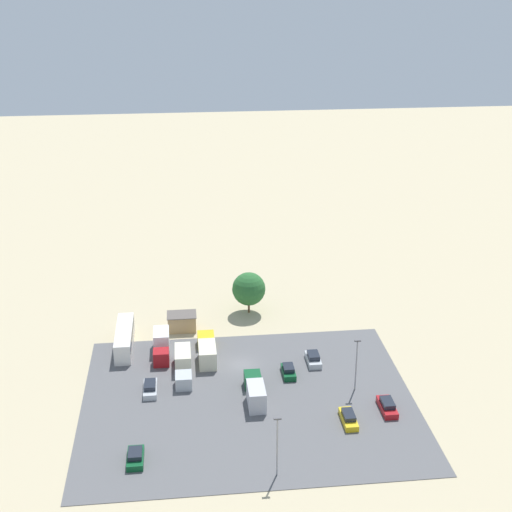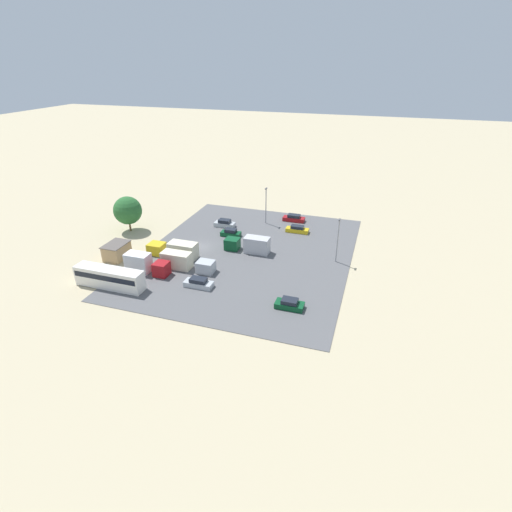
{
  "view_description": "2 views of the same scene",
  "coord_description": "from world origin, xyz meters",
  "px_view_note": "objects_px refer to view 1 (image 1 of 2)",
  "views": [
    {
      "loc": [
        8.04,
        92.85,
        55.95
      ],
      "look_at": [
        0.73,
        25.97,
        28.39
      ],
      "focal_mm": 50.0,
      "sensor_mm": 36.0,
      "label": 1
    },
    {
      "loc": [
        62.45,
        31.39,
        32.91
      ],
      "look_at": [
        5.39,
        12.89,
        2.65
      ],
      "focal_mm": 28.0,
      "sensor_mm": 36.0,
      "label": 2
    }
  ],
  "objects_px": {
    "parked_car_1": "(349,418)",
    "parked_truck_0": "(255,392)",
    "parked_car_0": "(135,457)",
    "parked_truck_3": "(207,350)",
    "shed_building": "(182,322)",
    "parked_car_3": "(288,371)",
    "parked_car_2": "(150,388)",
    "parked_truck_2": "(161,345)",
    "parked_truck_1": "(183,365)",
    "parked_car_4": "(313,359)",
    "parked_car_5": "(387,406)",
    "bus": "(124,338)"
  },
  "relations": [
    {
      "from": "parked_car_0",
      "to": "parked_car_2",
      "type": "distance_m",
      "value": 15.17
    },
    {
      "from": "parked_truck_0",
      "to": "parked_car_2",
      "type": "bearing_deg",
      "value": 165.84
    },
    {
      "from": "parked_car_3",
      "to": "parked_car_5",
      "type": "relative_size",
      "value": 0.84
    },
    {
      "from": "parked_car_4",
      "to": "parked_truck_2",
      "type": "xyz_separation_m",
      "value": [
        22.85,
        -5.17,
        0.84
      ]
    },
    {
      "from": "parked_car_3",
      "to": "parked_car_2",
      "type": "bearing_deg",
      "value": -173.38
    },
    {
      "from": "parked_truck_1",
      "to": "bus",
      "type": "bearing_deg",
      "value": -43.02
    },
    {
      "from": "bus",
      "to": "parked_car_0",
      "type": "relative_size",
      "value": 2.74
    },
    {
      "from": "parked_car_1",
      "to": "parked_truck_0",
      "type": "relative_size",
      "value": 0.55
    },
    {
      "from": "parked_car_3",
      "to": "parked_car_4",
      "type": "height_order",
      "value": "parked_car_4"
    },
    {
      "from": "bus",
      "to": "parked_car_0",
      "type": "height_order",
      "value": "bus"
    },
    {
      "from": "parked_truck_2",
      "to": "parked_car_0",
      "type": "bearing_deg",
      "value": 83.7
    },
    {
      "from": "parked_truck_1",
      "to": "parked_car_3",
      "type": "bearing_deg",
      "value": 170.96
    },
    {
      "from": "shed_building",
      "to": "parked_truck_2",
      "type": "bearing_deg",
      "value": 67.49
    },
    {
      "from": "parked_car_2",
      "to": "parked_truck_3",
      "type": "bearing_deg",
      "value": -134.62
    },
    {
      "from": "parked_car_5",
      "to": "parked_truck_0",
      "type": "distance_m",
      "value": 18.04
    },
    {
      "from": "parked_car_3",
      "to": "parked_truck_0",
      "type": "xyz_separation_m",
      "value": [
        5.56,
        5.99,
        0.74
      ]
    },
    {
      "from": "parked_car_3",
      "to": "parked_truck_2",
      "type": "distance_m",
      "value": 20.34
    },
    {
      "from": "parked_car_0",
      "to": "parked_truck_0",
      "type": "height_order",
      "value": "parked_truck_0"
    },
    {
      "from": "shed_building",
      "to": "parked_car_3",
      "type": "bearing_deg",
      "value": 133.78
    },
    {
      "from": "parked_car_2",
      "to": "parked_car_4",
      "type": "height_order",
      "value": "parked_car_4"
    },
    {
      "from": "parked_truck_1",
      "to": "parked_truck_0",
      "type": "bearing_deg",
      "value": 139.25
    },
    {
      "from": "shed_building",
      "to": "parked_truck_2",
      "type": "height_order",
      "value": "parked_truck_2"
    },
    {
      "from": "parked_car_0",
      "to": "parked_car_1",
      "type": "height_order",
      "value": "parked_car_1"
    },
    {
      "from": "parked_car_5",
      "to": "parked_truck_0",
      "type": "relative_size",
      "value": 0.56
    },
    {
      "from": "parked_truck_0",
      "to": "parked_car_5",
      "type": "bearing_deg",
      "value": -13.87
    },
    {
      "from": "bus",
      "to": "parked_truck_0",
      "type": "xyz_separation_m",
      "value": [
        -18.82,
        16.87,
        -0.36
      ]
    },
    {
      "from": "shed_building",
      "to": "parked_car_4",
      "type": "xyz_separation_m",
      "value": [
        -19.61,
        12.99,
        -0.66
      ]
    },
    {
      "from": "parked_car_2",
      "to": "parked_truck_3",
      "type": "relative_size",
      "value": 0.49
    },
    {
      "from": "parked_car_2",
      "to": "parked_truck_1",
      "type": "height_order",
      "value": "parked_truck_1"
    },
    {
      "from": "parked_car_4",
      "to": "parked_truck_2",
      "type": "relative_size",
      "value": 0.58
    },
    {
      "from": "parked_car_0",
      "to": "parked_car_5",
      "type": "xyz_separation_m",
      "value": [
        -33.36,
        -7.13,
        0.03
      ]
    },
    {
      "from": "parked_car_3",
      "to": "parked_car_4",
      "type": "relative_size",
      "value": 0.91
    },
    {
      "from": "parked_car_0",
      "to": "parked_truck_3",
      "type": "relative_size",
      "value": 0.44
    },
    {
      "from": "parked_truck_0",
      "to": "parked_truck_3",
      "type": "height_order",
      "value": "parked_truck_0"
    },
    {
      "from": "parked_car_4",
      "to": "parked_car_0",
      "type": "bearing_deg",
      "value": 38.56
    },
    {
      "from": "shed_building",
      "to": "parked_truck_0",
      "type": "bearing_deg",
      "value": 113.98
    },
    {
      "from": "shed_building",
      "to": "parked_car_1",
      "type": "distance_m",
      "value": 35.61
    },
    {
      "from": "parked_car_1",
      "to": "parked_truck_1",
      "type": "bearing_deg",
      "value": -34.66
    },
    {
      "from": "shed_building",
      "to": "parked_truck_1",
      "type": "xyz_separation_m",
      "value": [
        -0.01,
        13.58,
        -0.04
      ]
    },
    {
      "from": "bus",
      "to": "parked_car_1",
      "type": "xyz_separation_m",
      "value": [
        -30.49,
        23.27,
        -1.13
      ]
    },
    {
      "from": "bus",
      "to": "parked_car_5",
      "type": "height_order",
      "value": "bus"
    },
    {
      "from": "bus",
      "to": "parked_truck_2",
      "type": "distance_m",
      "value": 6.39
    },
    {
      "from": "parked_car_1",
      "to": "parked_truck_2",
      "type": "relative_size",
      "value": 0.62
    },
    {
      "from": "parked_car_1",
      "to": "parked_car_4",
      "type": "xyz_separation_m",
      "value": [
        1.85,
        -15.42,
        0.07
      ]
    },
    {
      "from": "parked_car_5",
      "to": "parked_car_2",
      "type": "bearing_deg",
      "value": 166.0
    },
    {
      "from": "bus",
      "to": "parked_truck_2",
      "type": "bearing_deg",
      "value": 155.16
    },
    {
      "from": "parked_car_2",
      "to": "parked_truck_0",
      "type": "height_order",
      "value": "parked_truck_0"
    },
    {
      "from": "parked_car_5",
      "to": "bus",
      "type": "bearing_deg",
      "value": 149.74
    },
    {
      "from": "shed_building",
      "to": "parked_car_3",
      "type": "height_order",
      "value": "shed_building"
    },
    {
      "from": "parked_car_2",
      "to": "parked_truck_0",
      "type": "relative_size",
      "value": 0.55
    }
  ]
}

